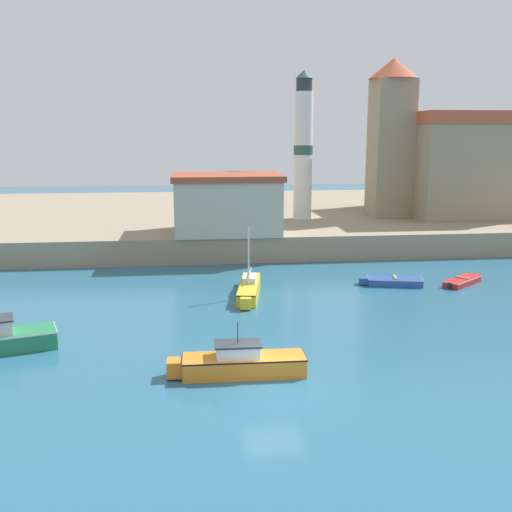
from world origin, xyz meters
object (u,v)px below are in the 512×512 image
Objects in this scene: motorboat_orange_1 at (240,363)px; dinghy_red_3 at (463,281)px; dinghy_blue_4 at (393,281)px; sailboat_yellow_2 at (249,288)px; church at (439,159)px; harbor_shed_near_wharf at (226,203)px; lighthouse at (303,148)px.

dinghy_red_3 is (16.95, 14.10, -0.31)m from motorboat_orange_1.
sailboat_yellow_2 is at bearing -171.74° from dinghy_blue_4.
sailboat_yellow_2 is (1.80, 12.94, -0.07)m from motorboat_orange_1.
church reaches higher than dinghy_blue_4.
harbor_shed_near_wharf is at bearing 92.31° from sailboat_yellow_2.
lighthouse is at bearing 74.39° from motorboat_orange_1.
motorboat_orange_1 is 18.76m from dinghy_blue_4.
dinghy_red_3 is at bearing -108.60° from church.
harbor_shed_near_wharf is (-15.67, 11.77, 4.33)m from dinghy_red_3.
motorboat_orange_1 is at bearing -124.00° from church.
church is 15.40m from lighthouse.
motorboat_orange_1 is 22.05m from dinghy_red_3.
lighthouse reaches higher than harbor_shed_near_wharf.
sailboat_yellow_2 is 10.30m from dinghy_blue_4.
church is at bearing 45.76° from sailboat_yellow_2.
harbor_shed_near_wharf is (1.28, 25.87, 4.02)m from motorboat_orange_1.
lighthouse is at bearing 98.22° from dinghy_blue_4.
sailboat_yellow_2 is 23.20m from lighthouse.
dinghy_blue_4 is at bearing 8.26° from sailboat_yellow_2.
dinghy_red_3 is 20.07m from harbor_shed_near_wharf.
dinghy_red_3 is 4.96m from dinghy_blue_4.
church is at bearing 10.88° from lighthouse.
dinghy_blue_4 is 26.02m from church.
church is (24.35, 36.10, 7.13)m from motorboat_orange_1.
motorboat_orange_1 is at bearing -92.83° from harbor_shed_near_wharf.
sailboat_yellow_2 is at bearing -175.63° from dinghy_red_3.
dinghy_red_3 is 0.41× the size of harbor_shed_near_wharf.
lighthouse is at bearing 111.87° from dinghy_red_3.
church is (12.35, 21.68, 7.39)m from dinghy_blue_4.
church is at bearing 23.92° from harbor_shed_near_wharf.
sailboat_yellow_2 is 15.19m from dinghy_red_3.
motorboat_orange_1 is at bearing -105.61° from lighthouse.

